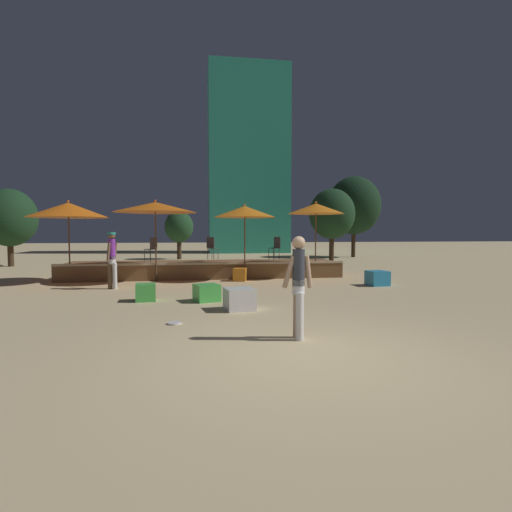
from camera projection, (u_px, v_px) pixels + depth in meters
ground_plane at (304, 357)px, 5.60m from camera, size 120.00×120.00×0.00m
wooden_deck at (204, 269)px, 15.70m from camera, size 10.46×2.55×0.64m
patio_umbrella_0 at (155, 207)px, 14.03m from camera, size 2.90×2.90×2.88m
patio_umbrella_1 at (245, 212)px, 14.51m from camera, size 2.26×2.26×2.77m
patio_umbrella_2 at (68, 210)px, 13.75m from camera, size 2.70×2.70×2.84m
patio_umbrella_3 at (316, 209)px, 15.15m from camera, size 2.14×2.14×2.91m
cube_seat_0 at (240, 275)px, 14.24m from camera, size 0.55×0.55×0.46m
cube_seat_1 at (207, 293)px, 10.09m from camera, size 0.72×0.72×0.43m
cube_seat_2 at (146, 292)px, 10.11m from camera, size 0.53×0.53×0.44m
cube_seat_3 at (377, 278)px, 13.02m from camera, size 0.66×0.66×0.48m
cube_seat_4 at (239, 299)px, 8.96m from camera, size 0.72×0.72×0.49m
person_0 at (298, 284)px, 6.48m from camera, size 0.51×0.29×1.68m
person_1 at (112, 257)px, 12.19m from camera, size 0.29×0.52×1.75m
bistro_chair_0 at (152, 247)px, 14.97m from camera, size 0.48×0.48×0.90m
bistro_chair_1 at (212, 246)px, 16.06m from camera, size 0.48×0.48×0.90m
bistro_chair_2 at (276, 246)px, 16.21m from camera, size 0.47×0.47×0.90m
frisbee_disc at (174, 323)px, 7.59m from camera, size 0.27×0.27×0.03m
background_tree_0 at (332, 214)px, 22.85m from camera, size 2.61×2.61×4.22m
background_tree_1 at (354, 206)px, 27.46m from camera, size 3.63×3.63×5.56m
background_tree_2 at (9, 218)px, 20.05m from camera, size 2.64×2.64×3.92m
background_tree_3 at (179, 227)px, 25.49m from camera, size 1.82×1.82×3.08m
distant_building at (247, 162)px, 33.97m from camera, size 6.65×4.23×15.44m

